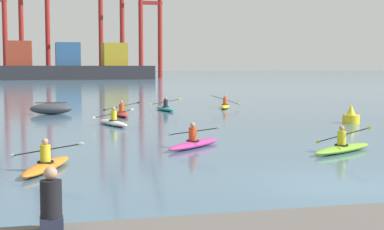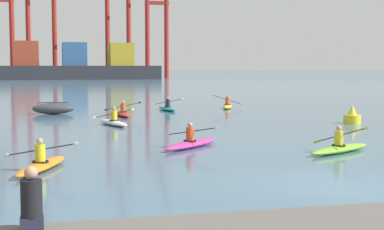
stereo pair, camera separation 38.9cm
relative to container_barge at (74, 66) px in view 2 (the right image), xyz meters
The scene contains 15 objects.
ground_plane 126.25m from the container_barge, 89.34° to the right, with size 800.00×800.00×0.00m, color #476B84.
container_barge is the anchor object (origin of this frame).
gantry_crane_west_mid 20.71m from the container_barge, 121.71° to the left, with size 7.55×19.05×35.14m.
gantry_crane_east_mid 23.65m from the container_barge, 47.42° to the left, with size 6.69×16.92×39.16m.
gantry_crane_east 28.23m from the container_barge, 28.58° to the left, with size 6.30×20.06×32.44m.
capsized_dinghy 101.84m from the container_barge, 93.03° to the right, with size 2.71×1.38×0.76m.
channel_buoy 112.05m from the container_barge, 84.91° to the right, with size 0.90×0.90×1.00m.
kayak_lime 121.11m from the container_barge, 87.98° to the right, with size 3.24×2.23×1.02m.
kayak_teal 100.55m from the container_barge, 88.74° to the right, with size 2.26×3.45×0.95m.
kayak_orange 122.30m from the container_barge, 92.73° to the right, with size 2.12×3.39×0.95m.
kayak_yellow 99.45m from the container_barge, 86.03° to the right, with size 2.08×3.39×1.00m.
kayak_magenta 118.58m from the container_barge, 90.24° to the right, with size 2.86×2.80×0.95m.
kayak_white 109.68m from the container_barge, 91.26° to the right, with size 2.20×3.44×0.95m.
kayak_red 104.26m from the container_barge, 90.71° to the right, with size 2.26×3.42×0.95m.
seated_onlooker 131.24m from the container_barge, 92.54° to the right, with size 0.32×0.30×0.90m.
Camera 2 is at (-6.98, -13.23, 3.01)m, focal length 54.70 mm.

